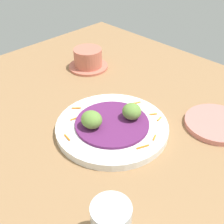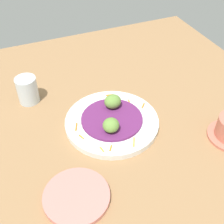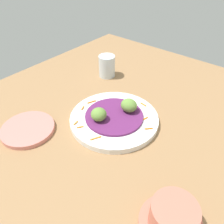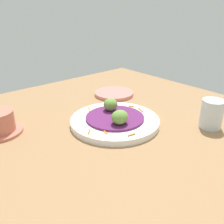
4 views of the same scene
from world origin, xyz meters
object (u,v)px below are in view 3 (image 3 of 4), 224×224
(terracotta_bowl, at_px, (173,218))
(water_glass, at_px, (107,66))
(guac_scoop_center, at_px, (99,114))
(main_plate, at_px, (114,119))
(side_plate_small, at_px, (28,129))
(guac_scoop_left, at_px, (129,105))

(terracotta_bowl, bearing_deg, water_glass, -37.66)
(guac_scoop_center, distance_m, terracotta_bowl, 0.34)
(main_plate, bearing_deg, side_plate_small, 49.11)
(guac_scoop_left, height_order, guac_scoop_center, guac_scoop_left)
(side_plate_small, relative_size, water_glass, 1.81)
(main_plate, relative_size, guac_scoop_left, 5.32)
(main_plate, xyz_separation_m, side_plate_small, (0.17, 0.20, -0.00))
(side_plate_small, bearing_deg, main_plate, -130.89)
(water_glass, bearing_deg, side_plate_small, 94.57)
(main_plate, bearing_deg, guac_scoop_center, 64.59)
(guac_scoop_left, relative_size, terracotta_bowl, 0.40)
(side_plate_small, height_order, water_glass, water_glass)
(terracotta_bowl, bearing_deg, guac_scoop_center, -22.75)
(guac_scoop_left, distance_m, water_glass, 0.28)
(terracotta_bowl, relative_size, water_glass, 1.50)
(guac_scoop_center, xyz_separation_m, side_plate_small, (0.15, 0.15, -0.04))
(water_glass, bearing_deg, main_plate, 134.85)
(guac_scoop_center, xyz_separation_m, water_glass, (0.18, -0.25, -0.00))
(guac_scoop_left, xyz_separation_m, side_plate_small, (0.19, 0.24, -0.04))
(guac_scoop_center, height_order, terracotta_bowl, terracotta_bowl)
(guac_scoop_left, bearing_deg, main_plate, 64.59)
(main_plate, bearing_deg, water_glass, -45.15)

